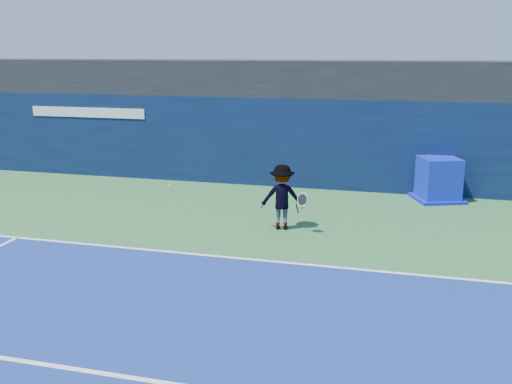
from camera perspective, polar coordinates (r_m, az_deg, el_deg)
ground at (r=10.53m, az=-10.44°, el=-11.79°), size 80.00×80.00×0.00m
baseline at (r=13.08m, az=-4.91°, el=-6.33°), size 24.00×0.10×0.01m
service_line at (r=8.98m, az=-16.02°, el=-16.91°), size 24.00×0.10×0.01m
stadium_band at (r=20.49m, az=2.94°, el=11.35°), size 36.00×3.00×1.20m
back_wall_assembly at (r=19.73m, az=2.26°, el=5.12°), size 36.00×1.03×3.00m
equipment_cart at (r=18.54m, az=17.77°, el=1.08°), size 1.79×1.79×1.33m
tennis_player at (r=14.75m, az=2.62°, el=-0.51°), size 1.35×0.83×1.70m
tennis_ball at (r=16.15m, az=-8.66°, el=0.68°), size 0.06×0.06×0.06m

